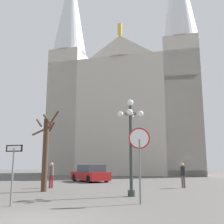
% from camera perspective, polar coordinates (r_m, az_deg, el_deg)
% --- Properties ---
extents(ground_plane, '(120.00, 120.00, 0.00)m').
position_cam_1_polar(ground_plane, '(8.46, -16.98, -21.14)').
color(ground_plane, '#514F4C').
extents(cathedral, '(23.19, 14.23, 35.02)m').
position_cam_1_polar(cathedral, '(41.99, 2.88, 2.44)').
color(cathedral, '#BCB5A5').
rests_on(cathedral, ground).
extents(stop_sign, '(0.88, 0.13, 3.07)m').
position_cam_1_polar(stop_sign, '(11.48, 5.76, -7.65)').
color(stop_sign, slate).
rests_on(stop_sign, ground).
extents(one_way_arrow_sign, '(0.74, 0.15, 2.32)m').
position_cam_1_polar(one_way_arrow_sign, '(11.49, -19.95, -10.44)').
color(one_way_arrow_sign, slate).
rests_on(one_way_arrow_sign, ground).
extents(street_lamp, '(1.35, 1.35, 4.90)m').
position_cam_1_polar(street_lamp, '(14.07, 3.92, -4.99)').
color(street_lamp, '#2D3833').
rests_on(street_lamp, ground).
extents(bare_tree, '(1.64, 1.64, 4.82)m').
position_cam_1_polar(bare_tree, '(16.82, -13.72, -7.72)').
color(bare_tree, '#473323').
rests_on(bare_tree, ground).
extents(parked_car_near_red, '(4.15, 4.47, 1.48)m').
position_cam_1_polar(parked_car_near_red, '(25.08, -4.55, -12.72)').
color(parked_car_near_red, maroon).
rests_on(parked_car_near_red, ground).
extents(pedestrian_walking, '(0.32, 0.32, 1.66)m').
position_cam_1_polar(pedestrian_walking, '(18.99, -12.54, -12.24)').
color(pedestrian_walking, maroon).
rests_on(pedestrian_walking, ground).
extents(pedestrian_standing, '(0.32, 0.32, 1.62)m').
position_cam_1_polar(pedestrian_standing, '(19.26, 14.59, -12.20)').
color(pedestrian_standing, '#594C47').
rests_on(pedestrian_standing, ground).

